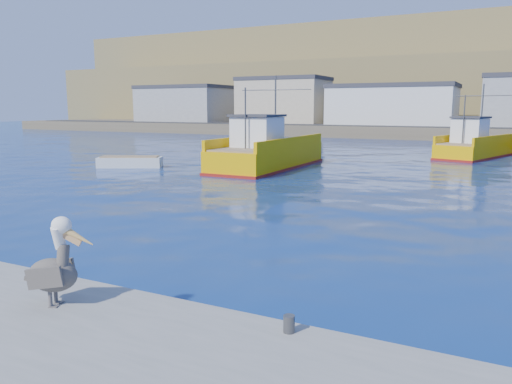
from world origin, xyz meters
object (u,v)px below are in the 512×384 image
skiff_left (130,163)px  trawler_yellow_b (474,146)px  pelican (55,268)px  trawler_yellow_a (267,153)px

skiff_left → trawler_yellow_b: bearing=40.9°
trawler_yellow_b → pelican: trawler_yellow_b is taller
pelican → trawler_yellow_b: bearing=83.0°
trawler_yellow_a → pelican: trawler_yellow_a is taller
trawler_yellow_a → trawler_yellow_b: trawler_yellow_a is taller
trawler_yellow_b → pelican: (-4.96, -40.17, 0.29)m
trawler_yellow_a → skiff_left: (-8.97, -4.06, -0.76)m
trawler_yellow_b → pelican: bearing=-97.0°
trawler_yellow_a → pelican: size_ratio=6.79×
trawler_yellow_a → skiff_left: 9.88m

